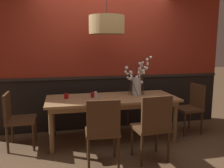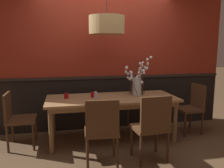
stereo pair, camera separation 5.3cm
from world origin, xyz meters
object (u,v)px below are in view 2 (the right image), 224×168
Objects in this scene: candle_holder_nearer_center at (93,95)px; condiment_bottle at (96,95)px; chair_head_west_end at (17,116)px; chair_far_side_left at (86,100)px; chair_head_east_end at (192,106)px; candle_holder_nearer_edge at (66,96)px; pendant_lamp at (107,25)px; chair_far_side_right at (117,98)px; chair_near_side_left at (102,129)px; vase_with_blossoms at (137,82)px; dining_table at (112,102)px; chair_near_side_right at (152,125)px.

condiment_bottle is (0.03, -0.13, 0.01)m from candle_holder_nearer_center.
chair_head_west_end is 1.27m from condiment_bottle.
chair_far_side_left is 0.82m from candle_holder_nearer_center.
chair_head_east_end reaches higher than candle_holder_nearer_edge.
chair_head_east_end is 0.99× the size of pendant_lamp.
chair_far_side_left is at bearing 35.68° from chair_head_west_end.
chair_far_side_left is at bearing -178.67° from chair_far_side_right.
chair_near_side_left is 2.02m from chair_head_east_end.
vase_with_blossoms reaches higher than chair_head_west_end.
vase_with_blossoms reaches higher than chair_far_side_left.
chair_near_side_left is at bearing -64.78° from candle_holder_nearer_edge.
chair_head_west_end reaches higher than candle_holder_nearer_center.
chair_near_side_left is 1.49m from chair_head_west_end.
chair_near_side_left is at bearing -110.28° from dining_table.
candle_holder_nearer_edge is (-1.12, 0.93, 0.25)m from chair_near_side_right.
chair_far_side_right is 1.01× the size of chair_near_side_right.
pendant_lamp is (-0.56, -0.10, 0.95)m from vase_with_blossoms.
vase_with_blossoms is (0.84, -0.74, 0.45)m from chair_far_side_left.
dining_table is at bearing -167.17° from vase_with_blossoms.
chair_near_side_left is 10.70× the size of candle_holder_nearer_edge.
chair_near_side_left is at bearing -90.24° from candle_holder_nearer_center.
candle_holder_nearer_edge is at bearing 179.09° from chair_head_east_end.
chair_head_west_end is (-1.52, 0.02, -0.16)m from dining_table.
chair_far_side_right is 1.06× the size of chair_head_east_end.
candle_holder_nearer_edge is (-1.22, -0.04, -0.18)m from vase_with_blossoms.
chair_head_west_end is 3.02m from chair_head_east_end.
pendant_lamp is at bearing -112.88° from chair_far_side_right.
chair_near_side_left reaches higher than chair_head_west_end.
candle_holder_nearer_edge is 0.71× the size of condiment_bottle.
chair_far_side_right reaches higher than candle_holder_nearer_center.
candle_holder_nearer_edge is 1.31m from pendant_lamp.
dining_table is 0.95m from chair_near_side_right.
chair_far_side_right reaches higher than condiment_bottle.
pendant_lamp reaches higher than chair_far_side_right.
chair_near_side_left reaches higher than candle_holder_nearer_edge.
chair_head_east_end reaches higher than chair_head_west_end.
chair_head_east_end is 10.37× the size of candle_holder_nearer_edge.
chair_head_east_end reaches higher than candle_holder_nearer_center.
chair_head_west_end is 1.28× the size of vase_with_blossoms.
chair_near_side_right is (0.10, -1.72, 0.00)m from chair_far_side_right.
vase_with_blossoms is 7.90× the size of candle_holder_nearer_edge.
candle_holder_nearer_edge is at bearing 3.27° from chair_head_west_end.
chair_head_west_end is at bearing -177.56° from candle_holder_nearer_center.
chair_far_side_left is (-0.64, -0.01, -0.01)m from chair_far_side_right.
chair_far_side_right reaches higher than chair_near_side_left.
chair_far_side_right is 10.95× the size of candle_holder_nearer_edge.
chair_head_east_end is at bearing 0.16° from chair_head_west_end.
chair_far_side_left reaches higher than condiment_bottle.
chair_far_side_right is 7.74× the size of condiment_bottle.
chair_far_side_left is 1.42m from chair_head_west_end.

